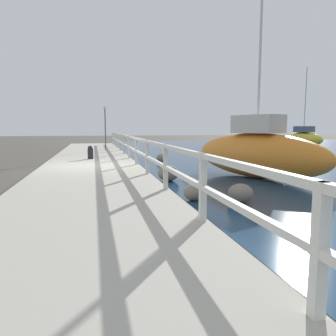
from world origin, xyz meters
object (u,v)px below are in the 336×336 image
dock_lamp (105,120)px  sailboat_yellow (303,138)px  sailboat_orange (257,153)px  mooring_bollard (90,152)px

dock_lamp → sailboat_yellow: (18.19, 5.62, -1.43)m
dock_lamp → sailboat_orange: sailboat_orange is taller
mooring_bollard → sailboat_yellow: bearing=30.5°
sailboat_orange → dock_lamp: bearing=91.5°
mooring_bollard → dock_lamp: bearing=80.9°
sailboat_yellow → sailboat_orange: (-13.33, -16.27, 0.10)m
sailboat_yellow → sailboat_orange: sailboat_yellow is taller
mooring_bollard → dock_lamp: 5.90m
mooring_bollard → dock_lamp: dock_lamp is taller
sailboat_yellow → mooring_bollard: bearing=-164.1°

